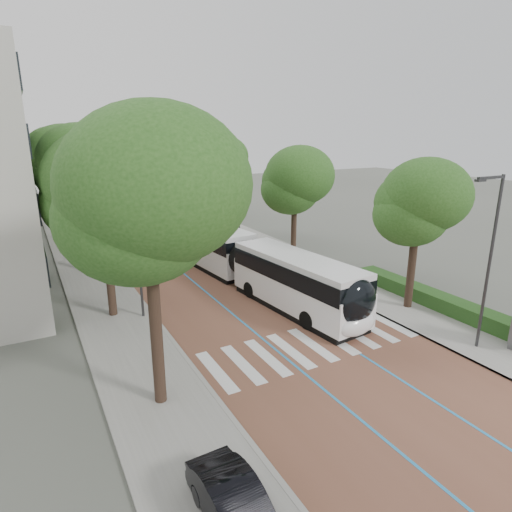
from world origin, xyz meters
The scene contains 19 objects.
ground centered at (0.00, 0.00, 0.00)m, with size 160.00×160.00×0.00m, color #51544C.
road centered at (0.00, 40.00, 0.01)m, with size 11.00×140.00×0.02m, color brown.
sidewalk_left centered at (-7.50, 40.00, 0.06)m, with size 4.00×140.00×0.12m, color gray.
sidewalk_right centered at (7.50, 40.00, 0.06)m, with size 4.00×140.00×0.12m, color gray.
kerb_left centered at (-5.60, 40.00, 0.06)m, with size 0.20×140.00×0.14m, color gray.
kerb_right centered at (5.60, 40.00, 0.06)m, with size 0.20×140.00×0.14m, color gray.
zebra_crossing centered at (0.20, 1.00, 0.03)m, with size 10.55×3.60×0.01m.
lane_line_left centered at (-1.60, 40.00, 0.02)m, with size 0.12×126.00×0.01m, color #2682C0.
lane_line_right centered at (1.60, 40.00, 0.02)m, with size 0.12×126.00×0.01m, color #2682C0.
hedge centered at (9.10, 0.00, 0.52)m, with size 1.20×14.00×0.80m, color #1E4718.
streetlight_near centered at (6.62, -3.00, 4.82)m, with size 1.82×0.20×8.00m.
streetlight_far centered at (6.62, 22.00, 4.82)m, with size 1.82×0.20×8.00m.
lamp_post_left centered at (-6.10, 8.00, 4.12)m, with size 0.14×0.14×8.00m, color #313134.
trees_left centered at (-7.50, 25.84, 7.06)m, with size 6.45×61.36×10.25m.
trees_right centered at (7.70, 22.12, 6.16)m, with size 5.43×46.85×8.94m.
lead_bus centered at (1.51, 8.72, 1.63)m, with size 4.30×18.55×3.20m.
bus_queued_0 centered at (2.13, 24.96, 1.62)m, with size 2.90×12.47×3.20m.
bus_queued_1 centered at (2.57, 37.94, 1.62)m, with size 2.86×12.46×3.20m.
parked_car centered at (-7.38, -6.21, 0.74)m, with size 1.32×3.78×1.25m, color black.
Camera 1 is at (-11.05, -13.94, 9.81)m, focal length 30.00 mm.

